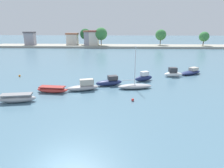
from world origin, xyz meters
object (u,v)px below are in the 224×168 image
(moored_boat_2, at_px, (84,87))
(moored_boat_1, at_px, (52,89))
(moored_boat_6, at_px, (173,73))
(mooring_buoy_0, at_px, (133,100))
(moored_boat_0, at_px, (17,98))
(moored_boat_7, at_px, (191,72))
(moored_boat_4, at_px, (135,86))
(mooring_buoy_1, at_px, (20,76))
(moored_boat_3, at_px, (110,82))
(moored_boat_5, at_px, (144,77))

(moored_boat_2, bearing_deg, moored_boat_1, 176.88)
(moored_boat_2, distance_m, moored_boat_6, 17.96)
(moored_boat_1, height_order, mooring_buoy_0, moored_boat_1)
(moored_boat_0, relative_size, mooring_buoy_0, 13.18)
(mooring_buoy_0, bearing_deg, moored_boat_7, 49.82)
(moored_boat_4, xyz_separation_m, mooring_buoy_1, (-21.61, 6.36, -0.21))
(moored_boat_7, relative_size, mooring_buoy_1, 13.89)
(moored_boat_6, bearing_deg, moored_boat_0, -156.36)
(moored_boat_3, height_order, moored_boat_6, moored_boat_6)
(moored_boat_4, bearing_deg, moored_boat_3, 149.80)
(moored_boat_3, bearing_deg, moored_boat_0, -164.60)
(moored_boat_3, relative_size, moored_boat_7, 0.85)
(mooring_buoy_1, bearing_deg, moored_boat_4, -16.39)
(moored_boat_7, bearing_deg, moored_boat_5, 174.89)
(moored_boat_0, height_order, mooring_buoy_0, moored_boat_0)
(mooring_buoy_0, relative_size, mooring_buoy_1, 0.95)
(moored_boat_3, distance_m, mooring_buoy_1, 18.27)
(moored_boat_1, relative_size, mooring_buoy_0, 12.68)
(moored_boat_1, bearing_deg, moored_boat_2, 18.95)
(mooring_buoy_0, distance_m, mooring_buoy_1, 23.94)
(moored_boat_4, relative_size, moored_boat_7, 1.21)
(moored_boat_5, height_order, mooring_buoy_0, moored_boat_5)
(moored_boat_2, bearing_deg, moored_boat_0, -164.11)
(moored_boat_2, xyz_separation_m, moored_boat_4, (7.79, 1.14, -0.18))
(moored_boat_4, xyz_separation_m, moored_boat_6, (7.85, 7.70, 0.27))
(moored_boat_5, xyz_separation_m, moored_boat_7, (10.12, 5.33, -0.18))
(moored_boat_1, xyz_separation_m, moored_boat_2, (4.41, 1.12, 0.15))
(moored_boat_1, xyz_separation_m, moored_boat_7, (24.22, 12.07, 0.03))
(moored_boat_7, height_order, mooring_buoy_1, moored_boat_7)
(moored_boat_4, bearing_deg, mooring_buoy_0, -106.25)
(moored_boat_5, bearing_deg, moored_boat_0, -177.66)
(moored_boat_1, distance_m, mooring_buoy_0, 11.92)
(mooring_buoy_1, bearing_deg, moored_boat_0, -63.68)
(moored_boat_1, relative_size, moored_boat_5, 1.30)
(moored_boat_1, xyz_separation_m, moored_boat_5, (14.10, 6.73, 0.21))
(moored_boat_4, distance_m, mooring_buoy_1, 22.53)
(moored_boat_4, relative_size, moored_boat_6, 1.80)
(moored_boat_7, xyz_separation_m, mooring_buoy_0, (-12.68, -15.01, -0.28))
(moored_boat_5, distance_m, moored_boat_7, 11.44)
(moored_boat_2, xyz_separation_m, moored_boat_6, (15.64, 8.85, 0.09))
(moored_boat_2, bearing_deg, mooring_buoy_0, -47.12)
(moored_boat_6, bearing_deg, moored_boat_2, -157.65)
(moored_boat_0, height_order, moored_boat_2, moored_boat_2)
(moored_boat_2, height_order, mooring_buoy_1, moored_boat_2)
(moored_boat_0, height_order, moored_boat_7, moored_boat_7)
(moored_boat_6, bearing_deg, moored_boat_3, -159.62)
(moored_boat_4, distance_m, moored_boat_7, 15.51)
(moored_boat_0, distance_m, mooring_buoy_1, 13.97)
(moored_boat_7, bearing_deg, moored_boat_3, 174.42)
(moored_boat_3, height_order, mooring_buoy_1, moored_boat_3)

